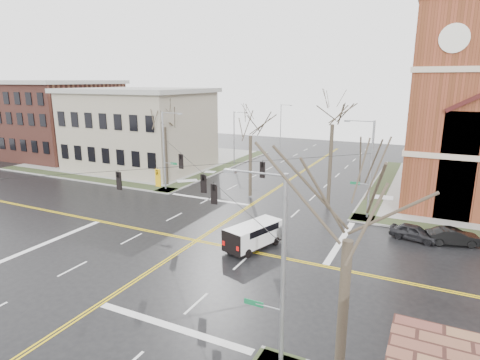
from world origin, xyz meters
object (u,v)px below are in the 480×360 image
at_px(signal_pole_se, 279,273).
at_px(tree_nw_near, 251,132).
at_px(signal_pole_nw, 165,149).
at_px(parked_car_a, 414,232).
at_px(cargo_van, 256,233).
at_px(tree_se, 349,226).
at_px(streetlight_north_b, 281,123).
at_px(tree_ne, 333,119).
at_px(signal_pole_ne, 369,167).
at_px(streetlight_north_a, 235,136).
at_px(tree_nw_far, 165,123).
at_px(parked_car_b, 454,237).

height_order(signal_pole_se, tree_nw_near, tree_nw_near).
distance_m(signal_pole_nw, parked_car_a, 27.62).
distance_m(cargo_van, tree_se, 18.40).
bearing_deg(cargo_van, streetlight_north_b, 126.13).
height_order(streetlight_north_b, tree_ne, tree_ne).
bearing_deg(signal_pole_se, tree_nw_near, 117.08).
distance_m(signal_pole_nw, cargo_van, 19.64).
xyz_separation_m(signal_pole_ne, tree_nw_near, (-12.63, 1.70, 2.32)).
bearing_deg(streetlight_north_b, signal_pole_se, -69.73).
distance_m(streetlight_north_b, tree_se, 66.19).
bearing_deg(tree_ne, signal_pole_se, -80.85).
height_order(signal_pole_se, streetlight_north_a, signal_pole_se).
xyz_separation_m(signal_pole_se, tree_nw_far, (-23.98, 24.92, 2.67)).
relative_size(signal_pole_nw, streetlight_north_a, 1.12).
distance_m(streetlight_north_b, parked_car_b, 49.49).
relative_size(streetlight_north_a, tree_nw_near, 0.80).
xyz_separation_m(signal_pole_nw, cargo_van, (16.11, -10.56, -3.82)).
height_order(signal_pole_nw, tree_nw_far, tree_nw_far).
relative_size(parked_car_a, tree_se, 0.33).
height_order(signal_pole_nw, parked_car_b, signal_pole_nw).
xyz_separation_m(cargo_van, parked_car_a, (10.94, 7.00, -0.49)).
distance_m(streetlight_north_a, cargo_van, 31.34).
xyz_separation_m(signal_pole_se, parked_car_a, (4.41, 19.44, -4.31)).
height_order(signal_pole_nw, cargo_van, signal_pole_nw).
relative_size(tree_nw_far, tree_se, 0.94).
distance_m(parked_car_a, tree_se, 22.47).
relative_size(streetlight_north_a, cargo_van, 1.50).
bearing_deg(tree_ne, signal_pole_ne, -29.87).
bearing_deg(tree_ne, tree_nw_near, -175.66).
bearing_deg(signal_pole_nw, tree_se, -44.00).
distance_m(signal_pole_ne, tree_nw_near, 12.95).
xyz_separation_m(signal_pole_se, streetlight_north_b, (-21.97, 59.50, -0.48)).
distance_m(signal_pole_ne, signal_pole_se, 23.00).
bearing_deg(streetlight_north_b, tree_nw_far, -93.32).
height_order(streetlight_north_b, parked_car_a, streetlight_north_b).
height_order(signal_pole_ne, cargo_van, signal_pole_ne).
bearing_deg(tree_ne, streetlight_north_b, 117.65).
bearing_deg(tree_nw_far, signal_pole_nw, -55.01).
xyz_separation_m(parked_car_b, tree_se, (-4.31, -21.47, 7.40)).
relative_size(signal_pole_ne, streetlight_north_a, 1.12).
bearing_deg(signal_pole_nw, tree_nw_near, 9.61).
height_order(streetlight_north_a, tree_nw_far, tree_nw_far).
distance_m(cargo_van, tree_nw_near, 15.00).
relative_size(tree_nw_far, tree_nw_near, 1.05).
xyz_separation_m(streetlight_north_b, tree_ne, (17.89, -34.16, 4.46)).
xyz_separation_m(signal_pole_nw, streetlight_north_a, (0.67, 16.50, -0.48)).
xyz_separation_m(cargo_van, tree_ne, (2.45, 12.91, 7.80)).
bearing_deg(signal_pole_se, signal_pole_nw, 134.55).
relative_size(parked_car_b, tree_nw_near, 0.40).
bearing_deg(streetlight_north_b, signal_pole_nw, -91.05).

